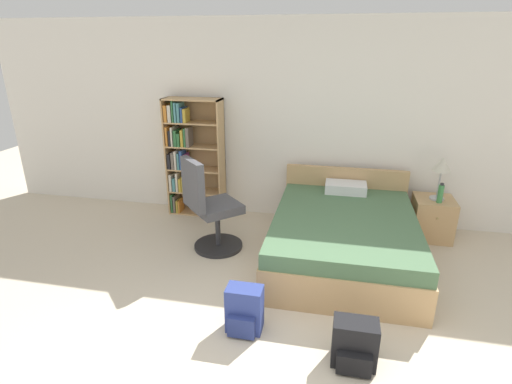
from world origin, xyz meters
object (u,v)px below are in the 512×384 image
at_px(nightstand, 432,218).
at_px(water_bottle, 440,193).
at_px(bookshelf, 189,155).
at_px(backpack_blue, 244,311).
at_px(bed, 343,236).
at_px(backpack_black, 355,345).
at_px(office_chair, 210,210).
at_px(table_lamp, 442,167).

bearing_deg(nightstand, water_bottle, -81.35).
height_order(bookshelf, backpack_blue, bookshelf).
distance_m(bed, backpack_blue, 1.62).
bearing_deg(nightstand, bookshelf, 177.63).
xyz_separation_m(bed, backpack_black, (0.10, -1.61, -0.10)).
height_order(office_chair, backpack_blue, office_chair).
bearing_deg(bed, backpack_black, -86.58).
relative_size(bookshelf, backpack_black, 4.35).
bearing_deg(table_lamp, bed, -145.48).
bearing_deg(table_lamp, office_chair, -161.59).
distance_m(office_chair, backpack_black, 2.21).
relative_size(water_bottle, backpack_black, 0.65).
distance_m(bed, table_lamp, 1.46).
distance_m(nightstand, table_lamp, 0.66).
height_order(bookshelf, water_bottle, bookshelf).
xyz_separation_m(water_bottle, backpack_black, (-0.99, -2.24, -0.45)).
height_order(bed, nightstand, bed).
height_order(bookshelf, office_chair, bookshelf).
relative_size(office_chair, table_lamp, 2.13).
bearing_deg(bookshelf, water_bottle, -4.40).
xyz_separation_m(nightstand, water_bottle, (0.02, -0.11, 0.37)).
relative_size(bookshelf, office_chair, 1.44).
relative_size(office_chair, water_bottle, 4.64).
bearing_deg(office_chair, backpack_blue, -61.11).
relative_size(bed, office_chair, 1.81).
distance_m(bed, nightstand, 1.31).
distance_m(office_chair, backpack_blue, 1.50).
bearing_deg(bed, table_lamp, 34.52).
bearing_deg(water_bottle, bookshelf, 175.60).
xyz_separation_m(office_chair, backpack_black, (1.61, -1.49, -0.33)).
xyz_separation_m(bed, office_chair, (-1.51, -0.12, 0.23)).
height_order(bookshelf, backpack_black, bookshelf).
xyz_separation_m(bookshelf, table_lamp, (3.20, -0.14, 0.07)).
xyz_separation_m(water_bottle, backpack_blue, (-1.89, -2.04, -0.43)).
xyz_separation_m(bookshelf, bed, (2.12, -0.88, -0.57)).
distance_m(office_chair, water_bottle, 2.71).
bearing_deg(bed, water_bottle, 30.28).
bearing_deg(bed, backpack_blue, -119.67).
height_order(bookshelf, bed, bookshelf).
xyz_separation_m(office_chair, nightstand, (2.58, 0.87, -0.25)).
distance_m(bookshelf, water_bottle, 3.22).
height_order(bed, water_bottle, bed).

